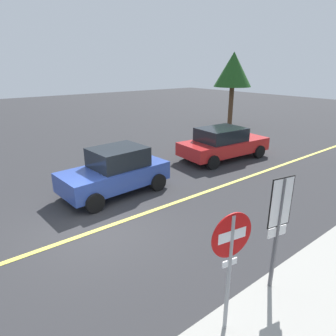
# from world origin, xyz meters

# --- Properties ---
(ground_plane) EXTENTS (80.00, 80.00, 0.00)m
(ground_plane) POSITION_xyz_m (0.00, 0.00, 0.00)
(ground_plane) COLOR #2D2D30
(lane_marking_centre) EXTENTS (28.00, 0.16, 0.01)m
(lane_marking_centre) POSITION_xyz_m (3.00, 0.00, 0.01)
(lane_marking_centre) COLOR #E0D14C
(stop_sign) EXTENTS (0.75, 0.15, 2.34)m
(stop_sign) POSITION_xyz_m (0.17, -4.51, 1.60)
(stop_sign) COLOR gray
(stop_sign) RESTS_ON ground_plane
(speed_limit_sign) EXTENTS (0.53, 0.13, 2.52)m
(speed_limit_sign) POSITION_xyz_m (1.67, -4.40, 1.76)
(speed_limit_sign) COLOR #4C4C51
(speed_limit_sign) RESTS_ON ground_plane
(car_blue_far_lane) EXTENTS (3.94, 2.15, 1.66)m
(car_blue_far_lane) POSITION_xyz_m (1.67, 2.01, 0.83)
(car_blue_far_lane) COLOR #2D479E
(car_blue_far_lane) RESTS_ON ground_plane
(car_red_approaching) EXTENTS (4.66, 2.36, 1.56)m
(car_red_approaching) POSITION_xyz_m (7.85, 2.44, 0.79)
(car_red_approaching) COLOR red
(car_red_approaching) RESTS_ON ground_plane
(tree_left_verge) EXTENTS (2.70, 2.70, 5.32)m
(tree_left_verge) POSITION_xyz_m (14.53, 7.72, 4.07)
(tree_left_verge) COLOR #513823
(tree_left_verge) RESTS_ON ground_plane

